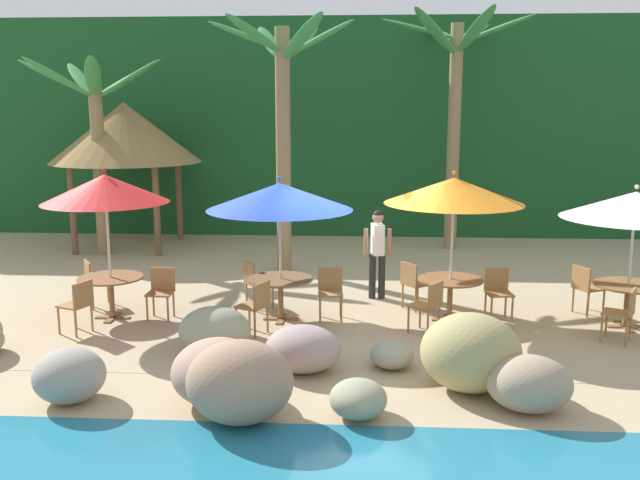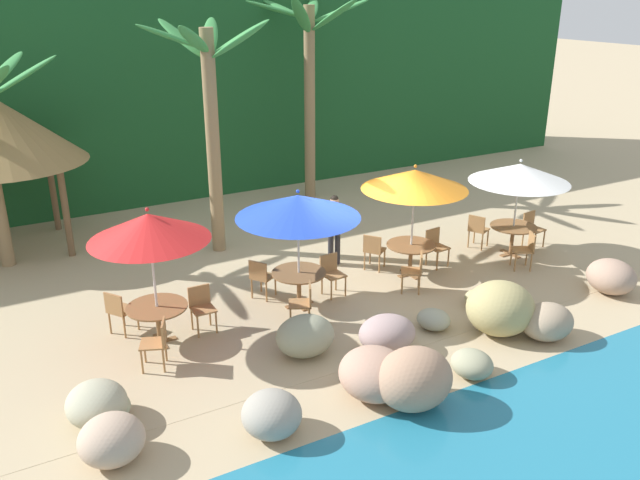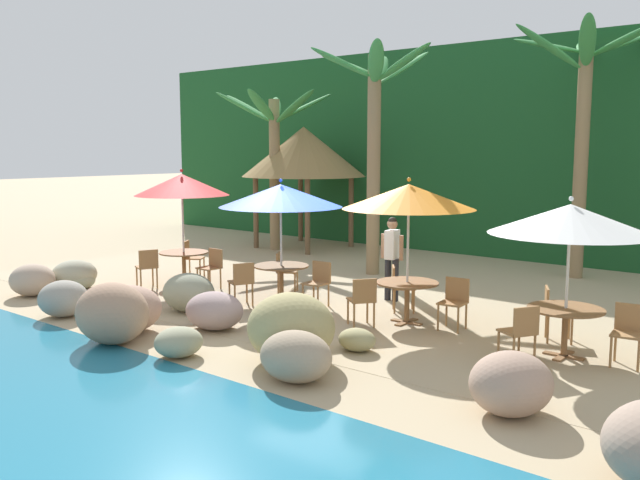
# 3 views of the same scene
# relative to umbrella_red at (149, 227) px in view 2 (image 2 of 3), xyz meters

# --- Properties ---
(ground_plane) EXTENTS (120.00, 120.00, 0.00)m
(ground_plane) POSITION_rel_umbrella_red_xyz_m (4.22, 0.17, -2.25)
(ground_plane) COLOR tan
(terrace_deck) EXTENTS (18.00, 5.20, 0.01)m
(terrace_deck) POSITION_rel_umbrella_red_xyz_m (4.22, 0.17, -2.25)
(terrace_deck) COLOR tan
(terrace_deck) RESTS_ON ground
(foliage_backdrop) EXTENTS (28.00, 2.40, 6.00)m
(foliage_backdrop) POSITION_rel_umbrella_red_xyz_m (4.22, 9.17, 0.75)
(foliage_backdrop) COLOR #194C23
(foliage_backdrop) RESTS_ON ground
(rock_seawall) EXTENTS (14.83, 3.14, 1.01)m
(rock_seawall) POSITION_rel_umbrella_red_xyz_m (4.24, -2.87, -1.87)
(rock_seawall) COLOR #979B7D
(rock_seawall) RESTS_ON ground
(umbrella_red) EXTENTS (2.11, 2.11, 2.61)m
(umbrella_red) POSITION_rel_umbrella_red_xyz_m (0.00, 0.00, 0.00)
(umbrella_red) COLOR silver
(umbrella_red) RESTS_ON ground
(dining_table_red) EXTENTS (1.10, 1.10, 0.74)m
(dining_table_red) POSITION_rel_umbrella_red_xyz_m (0.00, -0.00, -1.64)
(dining_table_red) COLOR brown
(dining_table_red) RESTS_ON ground
(chair_red_seaward) EXTENTS (0.42, 0.43, 0.87)m
(chair_red_seaward) POSITION_rel_umbrella_red_xyz_m (0.85, 0.08, -1.74)
(chair_red_seaward) COLOR #9E7042
(chair_red_seaward) RESTS_ON ground
(chair_red_inland) EXTENTS (0.59, 0.59, 0.87)m
(chair_red_inland) POSITION_rel_umbrella_red_xyz_m (-0.55, 0.66, -1.74)
(chair_red_inland) COLOR #9E7042
(chair_red_inland) RESTS_ON ground
(chair_red_left) EXTENTS (0.55, 0.55, 0.87)m
(chair_red_left) POSITION_rel_umbrella_red_xyz_m (-0.23, -0.82, -1.74)
(chair_red_left) COLOR #9E7042
(chair_red_left) RESTS_ON ground
(umbrella_blue) EXTENTS (2.45, 2.45, 2.47)m
(umbrella_blue) POSITION_rel_umbrella_red_xyz_m (2.91, 0.09, -0.12)
(umbrella_blue) COLOR silver
(umbrella_blue) RESTS_ON ground
(dining_table_blue) EXTENTS (1.10, 1.10, 0.74)m
(dining_table_blue) POSITION_rel_umbrella_red_xyz_m (2.91, 0.09, -1.64)
(dining_table_blue) COLOR brown
(dining_table_blue) RESTS_ON ground
(chair_blue_seaward) EXTENTS (0.45, 0.46, 0.87)m
(chair_blue_seaward) POSITION_rel_umbrella_red_xyz_m (3.75, 0.24, -1.74)
(chair_blue_seaward) COLOR #9E7042
(chair_blue_seaward) RESTS_ON ground
(chair_blue_inland) EXTENTS (0.59, 0.59, 0.87)m
(chair_blue_inland) POSITION_rel_umbrella_red_xyz_m (2.37, 0.75, -1.74)
(chair_blue_inland) COLOR #9E7042
(chair_blue_inland) RESTS_ON ground
(chair_blue_left) EXTENTS (0.57, 0.57, 0.87)m
(chair_blue_left) POSITION_rel_umbrella_red_xyz_m (2.62, -0.71, -1.74)
(chair_blue_left) COLOR #9E7042
(chair_blue_left) RESTS_ON ground
(umbrella_orange) EXTENTS (2.31, 2.31, 2.56)m
(umbrella_orange) POSITION_rel_umbrella_red_xyz_m (5.79, 0.23, -0.02)
(umbrella_orange) COLOR silver
(umbrella_orange) RESTS_ON ground
(dining_table_orange) EXTENTS (1.10, 1.10, 0.74)m
(dining_table_orange) POSITION_rel_umbrella_red_xyz_m (5.79, 0.23, -1.64)
(dining_table_orange) COLOR brown
(dining_table_orange) RESTS_ON ground
(chair_orange_seaward) EXTENTS (0.46, 0.47, 0.87)m
(chair_orange_seaward) POSITION_rel_umbrella_red_xyz_m (6.63, 0.41, -1.74)
(chair_orange_seaward) COLOR #9E7042
(chair_orange_seaward) RESTS_ON ground
(chair_orange_inland) EXTENTS (0.59, 0.59, 0.87)m
(chair_orange_inland) POSITION_rel_umbrella_red_xyz_m (5.21, 0.86, -1.74)
(chair_orange_inland) COLOR #9E7042
(chair_orange_inland) RESTS_ON ground
(chair_orange_left) EXTENTS (0.59, 0.59, 0.87)m
(chair_orange_left) POSITION_rel_umbrella_red_xyz_m (5.37, -0.52, -1.74)
(chair_orange_left) COLOR #9E7042
(chair_orange_left) RESTS_ON ground
(umbrella_white) EXTENTS (2.33, 2.33, 2.38)m
(umbrella_white) POSITION_rel_umbrella_red_xyz_m (8.65, 0.02, -0.21)
(umbrella_white) COLOR silver
(umbrella_white) RESTS_ON ground
(dining_table_white) EXTENTS (1.10, 1.10, 0.74)m
(dining_table_white) POSITION_rel_umbrella_red_xyz_m (8.65, 0.02, -1.64)
(dining_table_white) COLOR brown
(dining_table_white) RESTS_ON ground
(chair_white_seaward) EXTENTS (0.47, 0.48, 0.87)m
(chair_white_seaward) POSITION_rel_umbrella_red_xyz_m (9.49, 0.21, -1.74)
(chair_white_seaward) COLOR #9E7042
(chair_white_seaward) RESTS_ON ground
(chair_white_inland) EXTENTS (0.57, 0.56, 0.87)m
(chair_white_inland) POSITION_rel_umbrella_red_xyz_m (8.20, 0.74, -1.74)
(chair_white_inland) COLOR #9E7042
(chair_white_inland) RESTS_ON ground
(chair_white_left) EXTENTS (0.58, 0.58, 0.87)m
(chair_white_left) POSITION_rel_umbrella_red_xyz_m (8.31, -0.77, -1.74)
(chair_white_left) COLOR #9E7042
(chair_white_left) RESTS_ON ground
(palm_tree_second) EXTENTS (3.14, 2.80, 5.45)m
(palm_tree_second) POSITION_rel_umbrella_red_xyz_m (2.57, 3.77, 1.42)
(palm_tree_second) COLOR olive
(palm_tree_second) RESTS_ON ground
(palm_tree_third) EXTENTS (3.72, 3.54, 5.87)m
(palm_tree_third) POSITION_rel_umbrella_red_xyz_m (6.56, 6.46, 1.75)
(palm_tree_third) COLOR olive
(palm_tree_third) RESTS_ON ground
(palapa_hut) EXTENTS (3.81, 3.81, 3.71)m
(palapa_hut) POSITION_rel_umbrella_red_xyz_m (-1.74, 6.17, 0.68)
(palapa_hut) COLOR brown
(palapa_hut) RESTS_ON ground
(waiter_in_white) EXTENTS (0.52, 0.37, 1.70)m
(waiter_in_white) POSITION_rel_umbrella_red_xyz_m (4.58, 1.56, -1.27)
(waiter_in_white) COLOR #232328
(waiter_in_white) RESTS_ON ground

